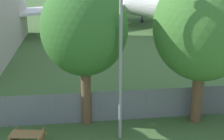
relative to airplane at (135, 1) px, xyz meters
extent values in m
cylinder|color=gray|center=(-13.38, -30.82, -2.81)|extent=(0.07, 0.07, 1.76)
cylinder|color=gray|center=(-10.83, -30.82, -2.81)|extent=(0.07, 0.07, 1.76)
cylinder|color=gray|center=(-8.29, -30.82, -2.81)|extent=(0.07, 0.07, 1.76)
cylinder|color=gray|center=(-5.74, -30.82, -2.81)|extent=(0.07, 0.07, 1.76)
cylinder|color=gray|center=(-3.20, -30.82, -2.81)|extent=(0.07, 0.07, 1.76)
cube|color=slate|center=(-5.74, -30.82, -2.81)|extent=(56.00, 0.01, 1.76)
cylinder|color=white|center=(0.21, -0.44, 0.06)|extent=(20.87, 37.87, 4.25)
cube|color=white|center=(9.39, 6.10, -0.58)|extent=(18.79, 10.66, 0.30)
cylinder|color=#939399|center=(6.79, 5.30, -1.69)|extent=(3.36, 4.27, 1.91)
cube|color=white|center=(-10.67, -3.38, -0.58)|extent=(18.06, 14.52, 0.30)
cylinder|color=#939399|center=(-8.40, -1.88, -1.69)|extent=(3.36, 4.27, 1.91)
cylinder|color=#2D2D33|center=(5.74, -12.16, -2.88)|extent=(0.24, 0.24, 1.63)
cylinder|color=#2D2D33|center=(5.74, -12.16, -3.41)|extent=(0.51, 0.63, 0.56)
cylinder|color=#2D2D33|center=(1.66, 2.45, -2.88)|extent=(0.24, 0.24, 1.63)
cylinder|color=#2D2D33|center=(1.66, 2.45, -3.41)|extent=(0.51, 0.63, 0.56)
cylinder|color=#2D2D33|center=(-2.95, 0.27, -2.88)|extent=(0.24, 0.24, 1.63)
cylinder|color=#2D2D33|center=(-2.95, 0.27, -3.41)|extent=(0.51, 0.63, 0.56)
cube|color=olive|center=(-12.00, -33.11, -2.95)|extent=(1.63, 1.00, 0.04)
cube|color=olive|center=(-11.90, -32.55, -3.25)|extent=(1.55, 0.53, 0.04)
cylinder|color=brown|center=(-3.06, -31.49, -2.13)|extent=(0.62, 0.62, 3.14)
ellipsoid|color=#427A33|center=(-3.06, -31.49, 1.62)|extent=(5.13, 5.13, 5.64)
cylinder|color=brown|center=(-9.06, -30.89, -2.00)|extent=(0.53, 0.53, 3.38)
ellipsoid|color=#38702D|center=(-9.06, -30.89, 1.56)|extent=(4.41, 4.41, 4.85)
cylinder|color=#99999E|center=(-7.50, -32.71, 0.67)|extent=(0.16, 0.16, 8.72)
camera|label=1|loc=(-9.74, -46.45, 4.34)|focal=50.00mm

